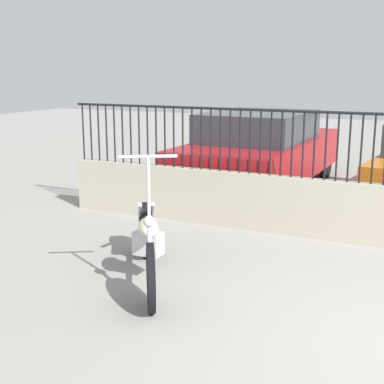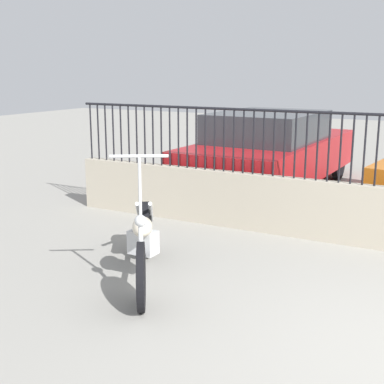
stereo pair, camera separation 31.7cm
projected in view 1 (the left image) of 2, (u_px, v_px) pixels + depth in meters
motorcycle_black at (148, 240)px, 5.56m from camera, size 1.21×1.85×1.41m
car_red at (261, 150)px, 9.70m from camera, size 1.92×4.63×1.41m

